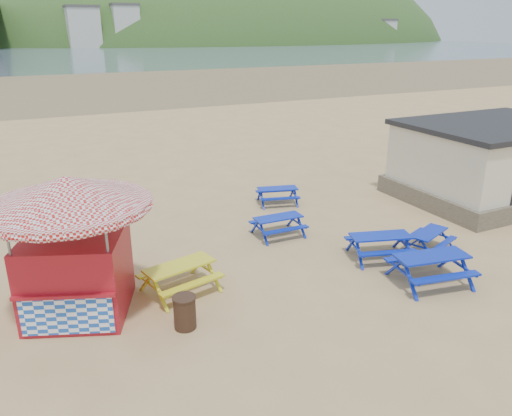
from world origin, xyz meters
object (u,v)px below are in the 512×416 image
picnic_table_yellow (180,278)px  ice_cream_kiosk (72,229)px  picnic_table_blue_a (278,226)px  amenity_block (494,160)px  litter_bin (185,312)px  picnic_table_blue_b (277,196)px

picnic_table_yellow → ice_cream_kiosk: size_ratio=0.43×
picnic_table_blue_a → amenity_block: (10.02, -0.15, 1.22)m
picnic_table_blue_a → litter_bin: (-4.64, -3.97, 0.08)m
ice_cream_kiosk → amenity_block: size_ratio=0.70×
picnic_table_yellow → ice_cream_kiosk: 3.15m
picnic_table_yellow → litter_bin: 1.78m
litter_bin → picnic_table_blue_b: bearing=48.1°
ice_cream_kiosk → amenity_block: ice_cream_kiosk is taller
picnic_table_blue_b → amenity_block: amenity_block is taller
amenity_block → picnic_table_yellow: bearing=-171.6°
ice_cream_kiosk → picnic_table_blue_a: bearing=39.0°
picnic_table_blue_a → picnic_table_yellow: (-4.21, -2.25, 0.05)m
picnic_table_blue_a → litter_bin: bearing=-138.7°
litter_bin → ice_cream_kiosk: bearing=138.9°
amenity_block → picnic_table_blue_b: bearing=160.1°
picnic_table_yellow → amenity_block: bearing=-4.9°
picnic_table_blue_a → amenity_block: amenity_block is taller
litter_bin → picnic_table_yellow: bearing=75.8°
litter_bin → amenity_block: size_ratio=0.11×
amenity_block → ice_cream_kiosk: bearing=-173.3°
picnic_table_blue_b → picnic_table_yellow: bearing=-122.7°
ice_cream_kiosk → picnic_table_yellow: bearing=18.8°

